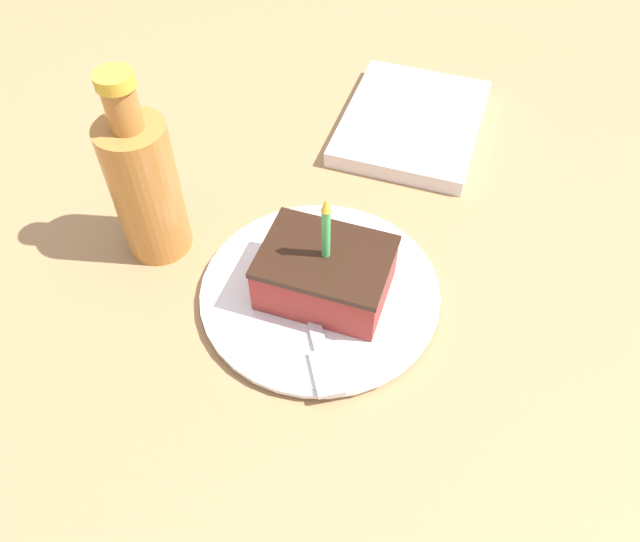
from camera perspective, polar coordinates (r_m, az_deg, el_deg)
ground_plane at (r=0.64m, az=-2.02°, el=-2.22°), size 2.40×2.40×0.04m
plate at (r=0.61m, az=0.00°, el=-1.92°), size 0.23×0.23×0.01m
cake_slice at (r=0.58m, az=0.50°, el=-0.14°), size 0.09×0.12×0.12m
fork at (r=0.57m, az=-0.39°, el=-5.36°), size 0.15×0.10×0.00m
bottle at (r=0.62m, az=-15.74°, el=7.61°), size 0.07×0.07×0.20m
marble_board at (r=0.80m, az=8.40°, el=13.29°), size 0.21×0.16×0.02m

